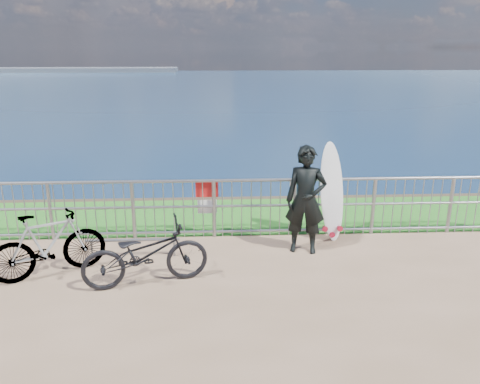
{
  "coord_description": "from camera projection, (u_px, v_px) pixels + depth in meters",
  "views": [
    {
      "loc": [
        -0.41,
        -6.63,
        3.43
      ],
      "look_at": [
        -0.04,
        1.2,
        1.0
      ],
      "focal_mm": 35.0,
      "sensor_mm": 36.0,
      "label": 1
    }
  ],
  "objects": [
    {
      "name": "bicycle_near",
      "position": [
        145.0,
        254.0,
        6.95
      ],
      "size": [
        1.97,
        1.1,
        0.98
      ],
      "primitive_type": "imported",
      "rotation": [
        0.0,
        0.0,
        1.83
      ],
      "color": "black",
      "rests_on": "ground"
    },
    {
      "name": "railing",
      "position": [
        242.0,
        207.0,
        8.71
      ],
      "size": [
        10.06,
        0.1,
        1.13
      ],
      "color": "gray",
      "rests_on": "ground"
    },
    {
      "name": "surfboard",
      "position": [
        332.0,
        195.0,
        8.55
      ],
      "size": [
        0.58,
        0.54,
        1.82
      ],
      "color": "white",
      "rests_on": "ground"
    },
    {
      "name": "seascape",
      "position": [
        80.0,
        72.0,
        147.29
      ],
      "size": [
        260.0,
        260.0,
        5.0
      ],
      "color": "brown",
      "rests_on": "ground"
    },
    {
      "name": "bike_rack",
      "position": [
        133.0,
        242.0,
        7.92
      ],
      "size": [
        1.59,
        0.05,
        0.33
      ],
      "color": "gray",
      "rests_on": "ground"
    },
    {
      "name": "grass_strip",
      "position": [
        238.0,
        216.0,
        9.93
      ],
      "size": [
        120.0,
        120.0,
        0.0
      ],
      "primitive_type": "plane",
      "color": "#237420",
      "rests_on": "ground"
    },
    {
      "name": "bicycle_far",
      "position": [
        48.0,
        244.0,
        7.21
      ],
      "size": [
        1.76,
        1.25,
        1.04
      ],
      "primitive_type": "imported",
      "rotation": [
        0.0,
        0.0,
        2.06
      ],
      "color": "black",
      "rests_on": "ground"
    },
    {
      "name": "surfer",
      "position": [
        306.0,
        200.0,
        7.97
      ],
      "size": [
        0.77,
        0.59,
        1.88
      ],
      "primitive_type": "imported",
      "rotation": [
        0.0,
        0.0,
        -0.23
      ],
      "color": "black",
      "rests_on": "ground"
    }
  ]
}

